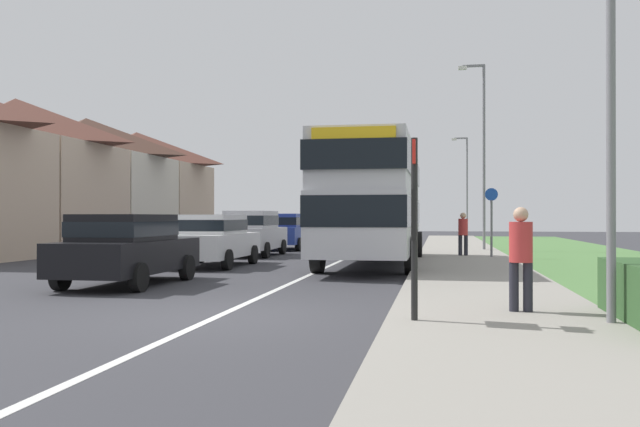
{
  "coord_description": "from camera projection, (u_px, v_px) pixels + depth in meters",
  "views": [
    {
      "loc": [
        3.33,
        -9.67,
        1.53
      ],
      "look_at": [
        0.54,
        5.88,
        1.6
      ],
      "focal_mm": 37.27,
      "sensor_mm": 36.0,
      "label": 1
    }
  ],
  "objects": [
    {
      "name": "double_decker_bus",
      "position": [
        373.0,
        197.0,
        20.4
      ],
      "size": [
        2.8,
        9.9,
        3.7
      ],
      "color": "#BCBCC1",
      "rests_on": "ground_plane"
    },
    {
      "name": "parked_car_silver",
      "position": [
        252.0,
        232.0,
        25.54
      ],
      "size": [
        1.92,
        4.21,
        1.74
      ],
      "color": "#B7B7BC",
      "rests_on": "ground_plane"
    },
    {
      "name": "ground_plane",
      "position": [
        217.0,
        317.0,
        10.1
      ],
      "size": [
        120.0,
        120.0,
        0.0
      ],
      "primitive_type": "plane",
      "color": "#38383D"
    },
    {
      "name": "bus_stop_sign",
      "position": [
        414.0,
        216.0,
        9.03
      ],
      "size": [
        0.09,
        0.52,
        2.6
      ],
      "color": "black",
      "rests_on": "ground_plane"
    },
    {
      "name": "pedestrian_walking_away",
      "position": [
        463.0,
        232.0,
        24.0
      ],
      "size": [
        0.34,
        0.34,
        1.67
      ],
      "color": "#23232D",
      "rests_on": "ground_plane"
    },
    {
      "name": "pedestrian_at_stop",
      "position": [
        521.0,
        254.0,
        9.84
      ],
      "size": [
        0.34,
        0.34,
        1.67
      ],
      "color": "#23232D",
      "rests_on": "ground_plane"
    },
    {
      "name": "street_lamp_far",
      "position": [
        466.0,
        180.0,
        47.41
      ],
      "size": [
        1.14,
        0.2,
        7.18
      ],
      "color": "slate",
      "rests_on": "ground_plane"
    },
    {
      "name": "parked_car_black",
      "position": [
        127.0,
        246.0,
        14.72
      ],
      "size": [
        1.92,
        4.2,
        1.58
      ],
      "color": "black",
      "rests_on": "ground_plane"
    },
    {
      "name": "cycle_route_sign",
      "position": [
        491.0,
        219.0,
        23.12
      ],
      "size": [
        0.44,
        0.08,
        2.52
      ],
      "color": "slate",
      "rests_on": "ground_plane"
    },
    {
      "name": "parked_car_white",
      "position": [
        212.0,
        238.0,
        20.2
      ],
      "size": [
        2.01,
        4.28,
        1.58
      ],
      "color": "silver",
      "rests_on": "ground_plane"
    },
    {
      "name": "house_terrace_far_side",
      "position": [
        54.0,
        179.0,
        31.63
      ],
      "size": [
        7.88,
        23.31,
        6.65
      ],
      "color": "#C1A88E",
      "rests_on": "ground_plane"
    },
    {
      "name": "pavement_near_side",
      "position": [
        477.0,
        280.0,
        15.27
      ],
      "size": [
        3.2,
        68.0,
        0.12
      ],
      "primitive_type": "cube",
      "color": "gray",
      "rests_on": "ground_plane"
    },
    {
      "name": "lane_marking_centre",
      "position": [
        314.0,
        273.0,
        17.98
      ],
      "size": [
        0.14,
        60.0,
        0.01
      ],
      "primitive_type": "cube",
      "color": "silver",
      "rests_on": "ground_plane"
    },
    {
      "name": "street_lamp_mid",
      "position": [
        482.0,
        145.0,
        28.41
      ],
      "size": [
        1.14,
        0.2,
        8.05
      ],
      "color": "slate",
      "rests_on": "ground_plane"
    },
    {
      "name": "parked_car_blue",
      "position": [
        285.0,
        230.0,
        30.56
      ],
      "size": [
        1.95,
        4.28,
        1.66
      ],
      "color": "navy",
      "rests_on": "ground_plane"
    }
  ]
}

